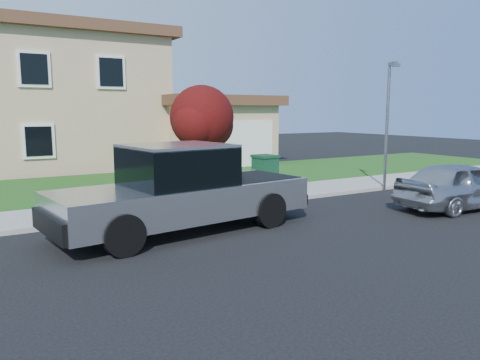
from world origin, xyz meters
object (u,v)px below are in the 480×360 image
Objects in this scene: woman at (166,190)px; ornamental_tree at (203,120)px; sedan at (461,185)px; trash_bin at (265,171)px; street_lamp at (388,119)px; pickup_truck at (183,191)px.

ornamental_tree is at bearing -106.20° from woman.
sedan is 9.40m from ornamental_tree.
sedan is 6.33m from trash_bin.
ornamental_tree is (3.49, 4.87, 1.73)m from woman.
ornamental_tree is at bearing 108.33° from trash_bin.
street_lamp is (3.92, -1.99, 1.85)m from trash_bin.
ornamental_tree reaches higher than trash_bin.
pickup_truck is 8.29m from sedan.
trash_bin is at bearing -67.45° from ornamental_tree.
sedan reaches higher than trash_bin.
sedan is (7.95, -3.21, -0.07)m from woman.
sedan is 1.10× the size of ornamental_tree.
ornamental_tree is at bearing 33.29° from sedan.
pickup_truck is 4.01× the size of woman.
trash_bin is (4.74, 3.56, -0.23)m from pickup_truck.
sedan is at bearing -62.39° from trash_bin.
street_lamp is (8.53, 0.18, 1.82)m from woman.
pickup_truck is 1.45× the size of street_lamp.
pickup_truck reaches higher than trash_bin.
woman is 8.58m from sedan.
street_lamp is (0.58, 3.39, 1.89)m from sedan.
street_lamp reaches higher than pickup_truck.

